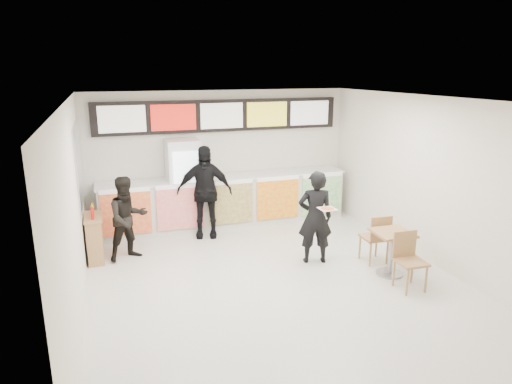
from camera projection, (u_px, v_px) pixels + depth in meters
name	position (u px, v px, depth m)	size (l,w,h in m)	color
floor	(276.00, 283.00, 7.60)	(7.00, 7.00, 0.00)	beige
ceiling	(278.00, 100.00, 6.82)	(7.00, 7.00, 0.00)	white
wall_back	(221.00, 157.00, 10.41)	(6.00, 6.00, 0.00)	silver
wall_left	(74.00, 215.00, 6.28)	(7.00, 7.00, 0.00)	silver
wall_right	(433.00, 182.00, 8.14)	(7.00, 7.00, 0.00)	silver
service_counter	(226.00, 201.00, 10.28)	(5.56, 0.77, 1.14)	silver
menu_board	(221.00, 116.00, 10.08)	(5.50, 0.14, 0.70)	black
drinks_fridge	(184.00, 186.00, 9.89)	(0.70, 0.67, 2.00)	white
mirror_panel	(79.00, 164.00, 8.45)	(0.01, 2.00, 1.50)	#B2B7BF
customer_main	(315.00, 217.00, 8.22)	(0.63, 0.41, 1.72)	black
customer_left	(128.00, 218.00, 8.39)	(0.77, 0.60, 1.58)	black
customer_mid	(204.00, 192.00, 9.49)	(1.14, 0.48, 1.95)	black
pizza_slice	(327.00, 208.00, 7.74)	(0.36, 0.36, 0.02)	beige
cafe_table	(392.00, 245.00, 7.78)	(0.66, 1.61, 0.93)	#AB834E
condiment_ledge	(95.00, 238.00, 8.42)	(0.31, 0.76, 1.02)	#AB834E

